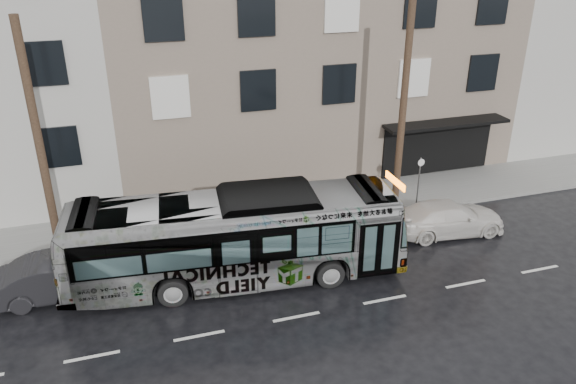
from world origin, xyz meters
name	(u,v)px	position (x,y,z in m)	size (l,w,h in m)	color
ground	(275,276)	(0.00, 0.00, 0.00)	(120.00, 120.00, 0.00)	black
sidewalk	(244,216)	(0.00, 4.90, 0.07)	(90.00, 3.60, 0.15)	gray
building_taupe	(298,53)	(5.00, 12.70, 5.50)	(20.00, 12.00, 11.00)	gray
utility_pole_front	(403,113)	(6.50, 3.30, 4.65)	(0.30, 0.30, 9.00)	#4D3826
utility_pole_rear	(40,149)	(-7.50, 3.30, 4.65)	(0.30, 0.30, 9.00)	#4D3826
sign_post	(418,183)	(7.60, 3.30, 1.35)	(0.06, 0.06, 2.40)	slate
bus	(236,238)	(-1.34, 0.34, 1.67)	(2.80, 11.97, 3.33)	#B2B2B2
white_sedan	(448,218)	(7.82, 1.06, 0.69)	(1.92, 4.73, 1.37)	silver
dark_sedan	(64,276)	(-7.22, 1.06, 0.75)	(1.59, 4.57, 1.51)	black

